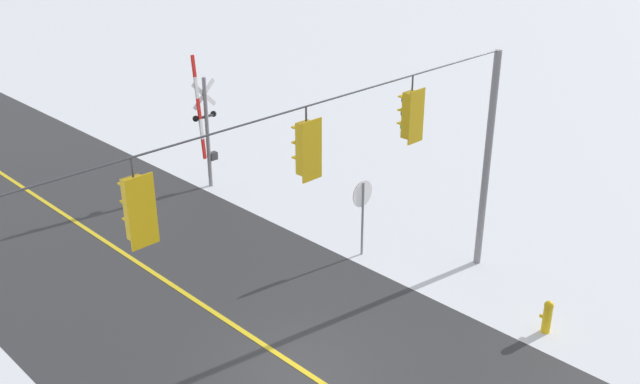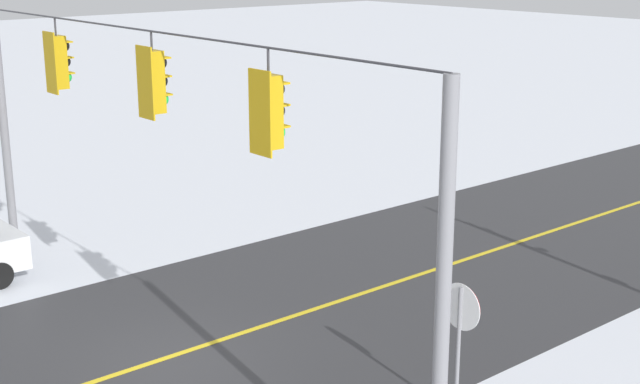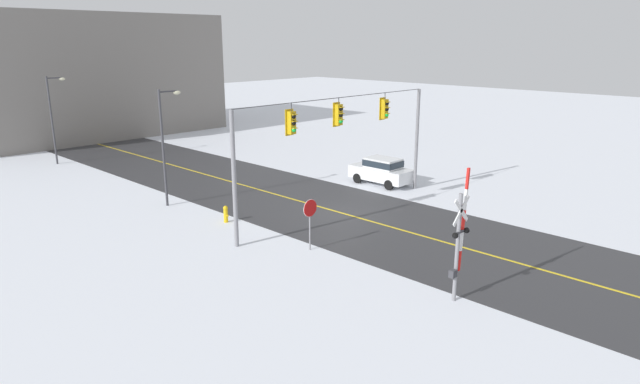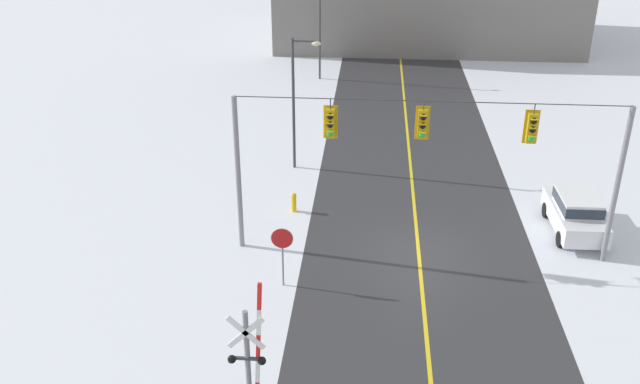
{
  "view_description": "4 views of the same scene",
  "coord_description": "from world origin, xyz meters",
  "px_view_note": "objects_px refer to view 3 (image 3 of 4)",
  "views": [
    {
      "loc": [
        8.99,
        9.6,
        10.32
      ],
      "look_at": [
        -2.5,
        -1.94,
        3.04
      ],
      "focal_mm": 40.1,
      "sensor_mm": 36.0,
      "label": 1
    },
    {
      "loc": [
        -13.87,
        7.77,
        7.63
      ],
      "look_at": [
        -1.82,
        -2.4,
        3.27
      ],
      "focal_mm": 50.41,
      "sensor_mm": 36.0,
      "label": 2
    },
    {
      "loc": [
        -21.3,
        -19.11,
        9.07
      ],
      "look_at": [
        -3.62,
        -1.99,
        2.27
      ],
      "focal_mm": 31.04,
      "sensor_mm": 36.0,
      "label": 3
    },
    {
      "loc": [
        -1.97,
        -23.58,
        13.87
      ],
      "look_at": [
        -3.8,
        -0.95,
        2.95
      ],
      "focal_mm": 38.79,
      "sensor_mm": 36.0,
      "label": 4
    }
  ],
  "objects_px": {
    "stop_sign": "(310,213)",
    "railroad_crossing": "(459,240)",
    "streetlamp_far": "(54,112)",
    "parked_car_white": "(382,170)",
    "streetlamp_near": "(166,137)",
    "fire_hydrant": "(226,213)"
  },
  "relations": [
    {
      "from": "parked_car_white",
      "to": "streetlamp_far",
      "type": "relative_size",
      "value": 0.65
    },
    {
      "from": "streetlamp_near",
      "to": "parked_car_white",
      "type": "bearing_deg",
      "value": -25.59
    },
    {
      "from": "railroad_crossing",
      "to": "fire_hydrant",
      "type": "relative_size",
      "value": 5.49
    },
    {
      "from": "stop_sign",
      "to": "parked_car_white",
      "type": "bearing_deg",
      "value": 23.26
    },
    {
      "from": "parked_car_white",
      "to": "streetlamp_near",
      "type": "distance_m",
      "value": 13.63
    },
    {
      "from": "stop_sign",
      "to": "streetlamp_near",
      "type": "bearing_deg",
      "value": 93.19
    },
    {
      "from": "streetlamp_near",
      "to": "railroad_crossing",
      "type": "bearing_deg",
      "value": -87.71
    },
    {
      "from": "streetlamp_far",
      "to": "railroad_crossing",
      "type": "bearing_deg",
      "value": -88.78
    },
    {
      "from": "stop_sign",
      "to": "parked_car_white",
      "type": "distance_m",
      "value": 12.43
    },
    {
      "from": "railroad_crossing",
      "to": "streetlamp_far",
      "type": "bearing_deg",
      "value": 91.22
    },
    {
      "from": "stop_sign",
      "to": "railroad_crossing",
      "type": "relative_size",
      "value": 0.49
    },
    {
      "from": "parked_car_white",
      "to": "railroad_crossing",
      "type": "bearing_deg",
      "value": -132.87
    },
    {
      "from": "streetlamp_near",
      "to": "streetlamp_far",
      "type": "xyz_separation_m",
      "value": [
        0.0,
        15.61,
        0.0
      ]
    },
    {
      "from": "stop_sign",
      "to": "streetlamp_far",
      "type": "bearing_deg",
      "value": 91.3
    },
    {
      "from": "stop_sign",
      "to": "streetlamp_near",
      "type": "distance_m",
      "value": 10.89
    },
    {
      "from": "streetlamp_near",
      "to": "fire_hydrant",
      "type": "distance_m",
      "value": 5.92
    },
    {
      "from": "railroad_crossing",
      "to": "streetlamp_near",
      "type": "xyz_separation_m",
      "value": [
        -0.72,
        17.9,
        1.61
      ]
    },
    {
      "from": "stop_sign",
      "to": "fire_hydrant",
      "type": "xyz_separation_m",
      "value": [
        -0.28,
        5.85,
        -1.25
      ]
    },
    {
      "from": "streetlamp_near",
      "to": "streetlamp_far",
      "type": "distance_m",
      "value": 15.61
    },
    {
      "from": "railroad_crossing",
      "to": "stop_sign",
      "type": "bearing_deg",
      "value": 90.97
    },
    {
      "from": "stop_sign",
      "to": "parked_car_white",
      "type": "xyz_separation_m",
      "value": [
        11.4,
        4.9,
        -0.76
      ]
    },
    {
      "from": "stop_sign",
      "to": "parked_car_white",
      "type": "relative_size",
      "value": 0.56
    }
  ]
}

